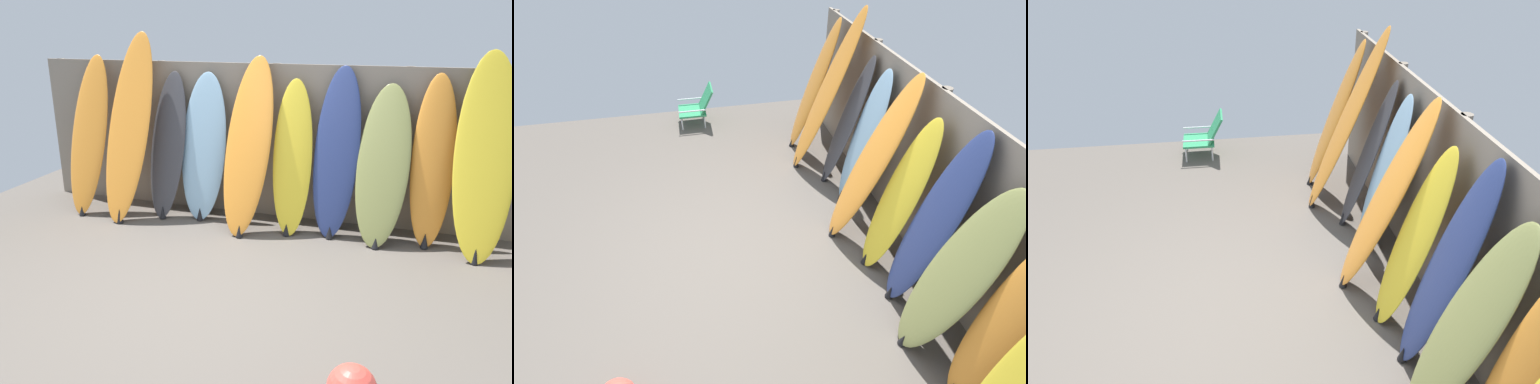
{
  "view_description": "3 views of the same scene",
  "coord_description": "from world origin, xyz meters",
  "views": [
    {
      "loc": [
        1.49,
        -3.53,
        2.21
      ],
      "look_at": [
        0.23,
        0.52,
        0.78
      ],
      "focal_mm": 35.0,
      "sensor_mm": 36.0,
      "label": 1
    },
    {
      "loc": [
        2.95,
        -0.22,
        3.22
      ],
      "look_at": [
        -0.25,
        0.48,
        0.71
      ],
      "focal_mm": 28.0,
      "sensor_mm": 36.0,
      "label": 2
    },
    {
      "loc": [
        3.42,
        0.11,
        3.23
      ],
      "look_at": [
        -0.36,
        0.65,
        1.0
      ],
      "focal_mm": 35.0,
      "sensor_mm": 36.0,
      "label": 3
    }
  ],
  "objects": [
    {
      "name": "surfboard_navy_6",
      "position": [
        0.77,
        1.68,
        0.9
      ],
      "size": [
        0.53,
        0.57,
        1.82
      ],
      "color": "navy",
      "rests_on": "ground"
    },
    {
      "name": "fence_back",
      "position": [
        -0.0,
        2.01,
        0.9
      ],
      "size": [
        6.08,
        0.11,
        1.8
      ],
      "color": "gray",
      "rests_on": "ground"
    },
    {
      "name": "surfboard_olive_7",
      "position": [
        1.26,
        1.61,
        0.82
      ],
      "size": [
        0.58,
        0.66,
        1.65
      ],
      "color": "olive",
      "rests_on": "ground"
    },
    {
      "name": "surfboard_orange_4",
      "position": [
        -0.18,
        1.53,
        0.95
      ],
      "size": [
        0.59,
        0.81,
        1.91
      ],
      "color": "orange",
      "rests_on": "ground"
    },
    {
      "name": "surfboard_skyblue_3",
      "position": [
        -0.79,
        1.71,
        0.84
      ],
      "size": [
        0.58,
        0.46,
        1.71
      ],
      "color": "#8CB7D6",
      "rests_on": "ground"
    },
    {
      "name": "surfboard_charcoal_2",
      "position": [
        -1.23,
        1.68,
        0.84
      ],
      "size": [
        0.5,
        0.57,
        1.7
      ],
      "color": "#38383D",
      "rests_on": "ground"
    },
    {
      "name": "surfboard_yellow_5",
      "position": [
        0.3,
        1.62,
        0.82
      ],
      "size": [
        0.48,
        0.56,
        1.67
      ],
      "color": "yellow",
      "rests_on": "ground"
    },
    {
      "name": "ground",
      "position": [
        0.0,
        0.0,
        0.0
      ],
      "size": [
        7.68,
        7.68,
        0.0
      ],
      "primitive_type": "plane",
      "color": "#5B544C"
    },
    {
      "name": "beach_chair",
      "position": [
        -3.31,
        -0.07,
        0.32
      ],
      "size": [
        0.5,
        0.58,
        0.63
      ],
      "rotation": [
        0.0,
        0.0,
        -0.35
      ],
      "color": "silver",
      "rests_on": "ground"
    },
    {
      "name": "surfboard_orange_8",
      "position": [
        1.75,
        1.7,
        0.87
      ],
      "size": [
        0.43,
        0.48,
        1.77
      ],
      "color": "orange",
      "rests_on": "ground"
    },
    {
      "name": "surfboard_orange_1",
      "position": [
        -1.65,
        1.53,
        1.06
      ],
      "size": [
        0.61,
        0.89,
        2.15
      ],
      "color": "orange",
      "rests_on": "ground"
    },
    {
      "name": "surfboard_orange_0",
      "position": [
        -2.22,
        1.55,
        0.94
      ],
      "size": [
        0.53,
        0.72,
        1.88
      ],
      "color": "orange",
      "rests_on": "ground"
    }
  ]
}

